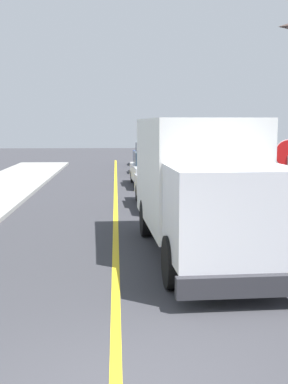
% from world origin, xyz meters
% --- Properties ---
extents(centre_line_yellow, '(0.16, 56.00, 0.01)m').
position_xyz_m(centre_line_yellow, '(0.00, 10.00, 0.00)').
color(centre_line_yellow, gold).
rests_on(centre_line_yellow, ground).
extents(box_truck, '(2.74, 7.29, 3.20)m').
position_xyz_m(box_truck, '(1.99, 6.63, 1.77)').
color(box_truck, silver).
rests_on(box_truck, ground).
extents(parked_car_near, '(1.99, 4.47, 1.67)m').
position_xyz_m(parked_car_near, '(1.77, 13.64, 0.79)').
color(parked_car_near, '#B7B7BC').
rests_on(parked_car_near, ground).
extents(parked_car_mid, '(1.95, 4.46, 1.67)m').
position_xyz_m(parked_car_mid, '(1.75, 20.15, 0.79)').
color(parked_car_mid, silver).
rests_on(parked_car_mid, ground).
extents(parked_car_far, '(1.89, 4.43, 1.67)m').
position_xyz_m(parked_car_far, '(2.18, 26.37, 0.79)').
color(parked_car_far, '#4C564C').
rests_on(parked_car_far, ground).
extents(parked_car_furthest, '(1.97, 4.47, 1.67)m').
position_xyz_m(parked_car_furthest, '(2.33, 32.60, 0.79)').
color(parked_car_furthest, '#2D4793').
rests_on(parked_car_furthest, ground).
extents(parked_van_across, '(2.02, 4.48, 1.67)m').
position_xyz_m(parked_van_across, '(5.20, 15.07, 0.79)').
color(parked_van_across, silver).
rests_on(parked_van_across, ground).
extents(stop_sign, '(0.80, 0.10, 2.65)m').
position_xyz_m(stop_sign, '(4.83, 8.72, 1.86)').
color(stop_sign, gray).
rests_on(stop_sign, ground).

